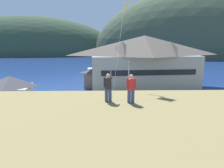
# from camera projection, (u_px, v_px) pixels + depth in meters

# --- Properties ---
(ground_plane) EXTENTS (600.00, 600.00, 0.00)m
(ground_plane) POSITION_uv_depth(u_px,v_px,m) (116.00, 133.00, 21.96)
(ground_plane) COLOR #66604C
(parking_lot_pad) EXTENTS (40.00, 20.00, 0.10)m
(parking_lot_pad) POSITION_uv_depth(u_px,v_px,m) (114.00, 116.00, 26.83)
(parking_lot_pad) COLOR slate
(parking_lot_pad) RESTS_ON ground
(bay_water) EXTENTS (360.00, 84.00, 0.03)m
(bay_water) POSITION_uv_depth(u_px,v_px,m) (109.00, 65.00, 80.45)
(bay_water) COLOR navy
(bay_water) RESTS_ON ground
(far_hill_west_ridge) EXTENTS (128.57, 46.77, 51.48)m
(far_hill_west_ridge) POSITION_uv_depth(u_px,v_px,m) (26.00, 55.00, 134.97)
(far_hill_west_ridge) COLOR #334733
(far_hill_west_ridge) RESTS_ON ground
(far_hill_east_peak) EXTENTS (139.74, 66.79, 82.39)m
(far_hill_east_peak) POSITION_uv_depth(u_px,v_px,m) (200.00, 55.00, 129.48)
(far_hill_east_peak) COLOR #3D4C38
(far_hill_east_peak) RESTS_ON ground
(far_hill_center_saddle) EXTENTS (137.53, 62.44, 88.91)m
(far_hill_center_saddle) POSITION_uv_depth(u_px,v_px,m) (201.00, 55.00, 133.32)
(far_hill_center_saddle) COLOR #2D3D33
(far_hill_center_saddle) RESTS_ON ground
(harbor_lodge) EXTENTS (24.49, 11.76, 11.02)m
(harbor_lodge) POSITION_uv_depth(u_px,v_px,m) (144.00, 60.00, 42.69)
(harbor_lodge) COLOR #999E99
(harbor_lodge) RESTS_ON ground
(storage_shed_near_lot) EXTENTS (6.48, 5.68, 4.99)m
(storage_shed_near_lot) POSITION_uv_depth(u_px,v_px,m) (11.00, 92.00, 29.11)
(storage_shed_near_lot) COLOR beige
(storage_shed_near_lot) RESTS_ON ground
(storage_shed_waterside) EXTENTS (6.47, 4.84, 4.40)m
(storage_shed_waterside) POSITION_uv_depth(u_px,v_px,m) (98.00, 77.00, 42.67)
(storage_shed_waterside) COLOR #756B5B
(storage_shed_waterside) RESTS_ON ground
(wharf_dock) EXTENTS (3.20, 11.44, 0.70)m
(wharf_dock) POSITION_uv_depth(u_px,v_px,m) (103.00, 76.00, 54.81)
(wharf_dock) COLOR #70604C
(wharf_dock) RESTS_ON ground
(moored_boat_wharfside) EXTENTS (2.67, 7.33, 2.16)m
(moored_boat_wharfside) POSITION_uv_depth(u_px,v_px,m) (91.00, 73.00, 56.95)
(moored_boat_wharfside) COLOR #A8A399
(moored_boat_wharfside) RESTS_ON ground
(parked_car_front_row_red) EXTENTS (4.26, 2.17, 1.82)m
(parked_car_front_row_red) POSITION_uv_depth(u_px,v_px,m) (206.00, 119.00, 23.16)
(parked_car_front_row_red) COLOR silver
(parked_car_front_row_red) RESTS_ON parking_lot_pad
(parked_car_front_row_silver) EXTENTS (4.25, 2.16, 1.82)m
(parked_car_front_row_silver) POSITION_uv_depth(u_px,v_px,m) (112.00, 120.00, 22.78)
(parked_car_front_row_silver) COLOR #9EA3A8
(parked_car_front_row_silver) RESTS_ON parking_lot_pad
(parked_car_mid_row_center) EXTENTS (4.27, 2.18, 1.82)m
(parked_car_mid_row_center) POSITION_uv_depth(u_px,v_px,m) (175.00, 103.00, 28.71)
(parked_car_mid_row_center) COLOR #236633
(parked_car_mid_row_center) RESTS_ON parking_lot_pad
(parked_car_mid_row_far) EXTENTS (4.25, 2.16, 1.82)m
(parked_car_mid_row_far) POSITION_uv_depth(u_px,v_px,m) (92.00, 107.00, 27.35)
(parked_car_mid_row_far) COLOR silver
(parked_car_mid_row_far) RESTS_ON parking_lot_pad
(parked_car_corner_spot) EXTENTS (4.35, 2.37, 1.82)m
(parked_car_corner_spot) POSITION_uv_depth(u_px,v_px,m) (53.00, 123.00, 21.88)
(parked_car_corner_spot) COLOR silver
(parked_car_corner_spot) RESTS_ON parking_lot_pad
(parked_car_lone_by_shed) EXTENTS (4.23, 2.11, 1.82)m
(parked_car_lone_by_shed) POSITION_uv_depth(u_px,v_px,m) (167.00, 122.00, 22.30)
(parked_car_lone_by_shed) COLOR silver
(parked_car_lone_by_shed) RESTS_ON parking_lot_pad
(parked_car_front_row_end) EXTENTS (4.36, 2.38, 1.82)m
(parked_car_front_row_end) POSITION_uv_depth(u_px,v_px,m) (207.00, 102.00, 29.16)
(parked_car_front_row_end) COLOR red
(parked_car_front_row_end) RESTS_ON parking_lot_pad
(parking_light_pole) EXTENTS (0.24, 0.78, 6.59)m
(parking_light_pole) POSITION_uv_depth(u_px,v_px,m) (129.00, 80.00, 31.45)
(parking_light_pole) COLOR #ADADB2
(parking_light_pole) RESTS_ON parking_lot_pad
(person_kite_flyer) EXTENTS (0.51, 0.67, 1.86)m
(person_kite_flyer) POSITION_uv_depth(u_px,v_px,m) (108.00, 86.00, 11.87)
(person_kite_flyer) COLOR #384770
(person_kite_flyer) RESTS_ON grassy_hill_foreground
(person_companion) EXTENTS (0.55, 0.40, 1.74)m
(person_companion) POSITION_uv_depth(u_px,v_px,m) (131.00, 88.00, 11.61)
(person_companion) COLOR #384770
(person_companion) RESTS_ON grassy_hill_foreground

